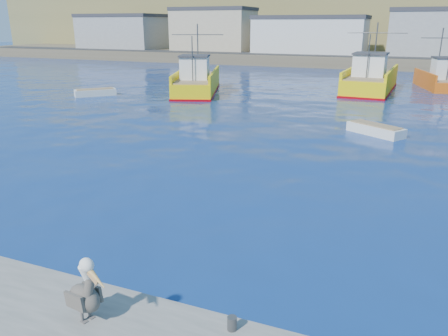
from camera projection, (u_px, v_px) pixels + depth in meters
name	position (u px, v px, depth m)	size (l,w,h in m)	color
ground	(180.00, 248.00, 13.12)	(260.00, 260.00, 0.00)	#071C54
dock_bollards	(132.00, 297.00, 9.71)	(36.20, 0.20, 0.30)	#4C4C4C
far_shore	(388.00, 12.00, 106.20)	(200.00, 81.00, 24.00)	brown
trawler_yellow_a	(197.00, 82.00, 42.30)	(6.99, 11.53, 6.47)	yellow
trawler_yellow_b	(370.00, 80.00, 43.32)	(5.70, 12.22, 6.61)	yellow
boat_orange	(439.00, 79.00, 44.86)	(4.73, 8.24, 6.01)	#DF5B11
skiff_left	(95.00, 93.00, 40.70)	(3.47, 3.55, 0.80)	silver
skiff_mid	(375.00, 130.00, 26.53)	(3.58, 2.93, 0.76)	silver
pelican	(85.00, 293.00, 8.98)	(1.23, 0.70, 1.53)	#595451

